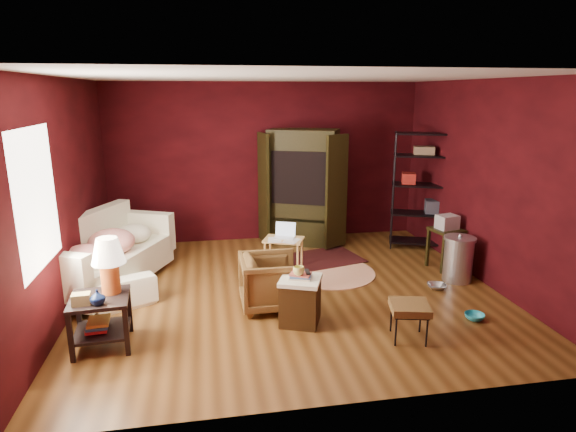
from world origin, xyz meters
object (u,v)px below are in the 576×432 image
armchair (271,279)px  tv_armoire (303,185)px  laptop_desk (284,242)px  hamper (300,300)px  wire_shelving (422,186)px  sofa (107,260)px  side_table (104,282)px

armchair → tv_armoire: size_ratio=0.37×
laptop_desk → tv_armoire: 1.53m
hamper → wire_shelving: (2.58, 2.43, 0.80)m
sofa → wire_shelving: 5.13m
hamper → laptop_desk: laptop_desk is taller
armchair → tv_armoire: tv_armoire is taller
wire_shelving → armchair: bearing=-125.4°
armchair → laptop_desk: armchair is taller
side_table → hamper: side_table is taller
armchair → side_table: side_table is taller
armchair → side_table: size_ratio=0.63×
side_table → laptop_desk: 2.90m
sofa → tv_armoire: size_ratio=0.96×
hamper → tv_armoire: 3.21m
laptop_desk → tv_armoire: tv_armoire is taller
hamper → tv_armoire: size_ratio=0.32×
sofa → hamper: bearing=-147.1°
armchair → side_table: bearing=107.4°
side_table → tv_armoire: size_ratio=0.58×
sofa → armchair: size_ratio=2.61×
laptop_desk → wire_shelving: size_ratio=0.36×
hamper → laptop_desk: size_ratio=0.90×
laptop_desk → hamper: bearing=-71.1°
tv_armoire → side_table: bearing=-107.3°
side_table → laptop_desk: size_ratio=1.64×
sofa → armchair: bearing=-140.9°
hamper → tv_armoire: tv_armoire is taller
tv_armoire → wire_shelving: bearing=5.9°
laptop_desk → tv_armoire: (0.55, 1.30, 0.61)m
tv_armoire → wire_shelving: size_ratio=1.01×
hamper → armchair: bearing=119.9°
sofa → tv_armoire: bearing=-88.3°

